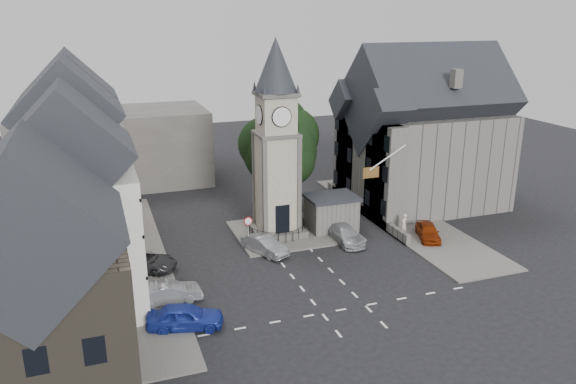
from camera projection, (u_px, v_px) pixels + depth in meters
name	position (u px, v px, depth m)	size (l,w,h in m)	color
ground	(312.00, 273.00, 40.58)	(120.00, 120.00, 0.00)	black
pavement_west	(127.00, 264.00, 41.98)	(6.00, 30.00, 0.14)	#595651
pavement_east	(401.00, 217.00, 51.55)	(6.00, 26.00, 0.14)	#595651
central_island	(293.00, 231.00, 48.22)	(10.00, 8.00, 0.16)	#595651
road_markings	(344.00, 309.00, 35.64)	(20.00, 8.00, 0.01)	silver
clock_tower	(276.00, 141.00, 45.28)	(4.86, 4.86, 16.25)	#4C4944
stone_shelter	(331.00, 213.00, 48.37)	(4.30, 3.30, 3.08)	#5E5B56
town_tree	(280.00, 140.00, 50.76)	(7.20, 7.20, 10.80)	black
warning_sign_post	(248.00, 227.00, 43.83)	(0.70, 0.19, 2.85)	black
terrace_pink	(75.00, 152.00, 48.02)	(8.10, 7.60, 12.80)	pink
terrace_cream	(75.00, 177.00, 40.83)	(8.10, 7.60, 12.80)	beige
terrace_tudor	(74.00, 218.00, 33.77)	(8.10, 7.60, 12.00)	silver
building_sw_stone	(39.00, 304.00, 25.47)	(8.60, 7.60, 10.40)	#423C32
backdrop_west	(113.00, 148.00, 60.69)	(20.00, 10.00, 8.00)	#4C4944
east_building	(421.00, 142.00, 53.50)	(14.40, 11.40, 12.60)	#5E5B56
east_boundary_wall	(363.00, 210.00, 52.35)	(0.40, 16.00, 0.90)	#5E5B56
flagpole	(388.00, 158.00, 44.58)	(3.68, 0.10, 2.74)	white
car_west_blue	(185.00, 317.00, 33.32)	(1.81, 4.50, 1.53)	#1C2F9E
car_west_silver	(169.00, 293.00, 36.29)	(1.48, 4.25, 1.40)	#96989D
car_west_grey	(142.00, 262.00, 40.80)	(2.35, 5.09, 1.41)	#2A2B2D
car_island_silver	(265.00, 245.00, 43.73)	(1.46, 4.19, 1.38)	gray
car_island_east	(346.00, 234.00, 45.94)	(1.87, 4.61, 1.34)	#A9ACB1
car_east_red	(428.00, 231.00, 46.52)	(1.61, 3.99, 1.36)	maroon
pedestrian	(404.00, 224.00, 47.33)	(0.69, 0.45, 1.89)	beige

